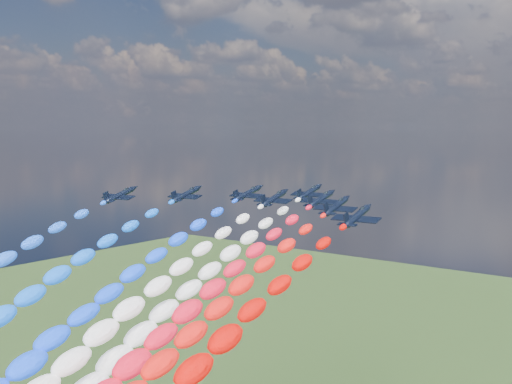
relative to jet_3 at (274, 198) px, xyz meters
The scene contains 14 objects.
jet_0 39.88m from the jet_3, 153.97° to the right, with size 9.60×12.87×2.84m, color black, non-canonical shape.
jet_1 24.39m from the jet_3, 165.90° to the right, with size 9.60×12.87×2.84m, color black, non-canonical shape.
trail_1 64.26m from the jet_3, 112.93° to the right, with size 5.44×94.93×44.50m, color blue, non-canonical shape.
jet_2 13.65m from the jet_3, 156.34° to the left, with size 9.60×12.87×2.84m, color black, non-canonical shape.
trail_2 50.78m from the jet_3, 105.69° to the right, with size 5.44×94.93×44.50m, color #1043FE, non-canonical shape.
jet_3 is the anchor object (origin of this frame).
trail_3 54.22m from the jet_3, 90.00° to the right, with size 5.44×94.93×44.50m, color white, non-canonical shape.
jet_4 17.56m from the jet_3, 94.11° to the left, with size 9.60×12.87×2.84m, color black, non-canonical shape.
trail_4 38.69m from the jet_3, 92.22° to the right, with size 5.44×94.93×44.50m, color white, non-canonical shape.
jet_5 11.32m from the jet_3, 27.86° to the left, with size 9.60×12.87×2.84m, color black, non-canonical shape.
trail_5 50.39m from the jet_3, 77.38° to the right, with size 5.44×94.93×44.50m, color red, non-canonical shape.
jet_6 20.73m from the jet_3, 12.95° to the right, with size 9.60×12.87×2.84m, color black, non-canonical shape.
trail_6 61.93m from the jet_3, 69.70° to the right, with size 5.44×94.93×44.50m, color red, non-canonical shape.
jet_7 35.86m from the jet_3, 27.31° to the right, with size 9.60×12.87×2.84m, color black, non-canonical shape.
Camera 1 is at (94.89, -119.36, 115.63)m, focal length 46.67 mm.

